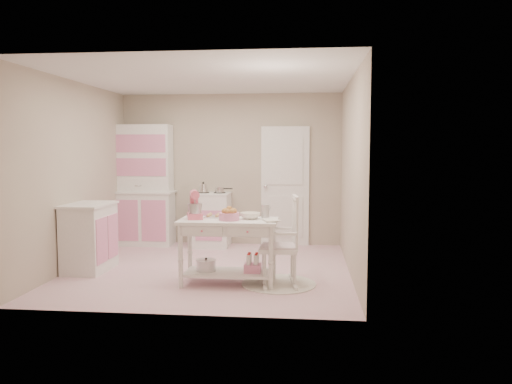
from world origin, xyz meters
TOP-DOWN VIEW (x-y plane):
  - room_shell at (0.00, 0.00)m, footprint 3.84×3.84m
  - door at (0.95, 1.87)m, footprint 0.82×0.05m
  - hutch at (-1.48, 1.66)m, footprint 1.06×0.50m
  - stove at (-0.28, 1.61)m, footprint 0.62×0.57m
  - base_cabinet at (-1.63, -0.22)m, footprint 0.54×0.84m
  - lace_rug at (0.98, -0.67)m, footprint 0.92×0.92m
  - rocking_chair at (0.98, -0.67)m, footprint 0.57×0.78m
  - work_table at (0.37, -0.70)m, footprint 1.20×0.60m
  - stand_mixer at (-0.05, -0.68)m, footprint 0.27×0.33m
  - cookie_tray at (0.22, -0.52)m, footprint 0.34×0.24m
  - bread_basket at (0.39, -0.75)m, footprint 0.25×0.25m
  - mixing_bowl at (0.63, -0.62)m, footprint 0.25×0.25m
  - metal_pitcher at (0.81, -0.54)m, footprint 0.10×0.10m
  - recipe_book at (0.82, -0.82)m, footprint 0.24×0.28m

SIDE VIEW (x-z plane):
  - lace_rug at x=0.98m, z-range 0.00..0.01m
  - work_table at x=0.37m, z-range 0.00..0.80m
  - stove at x=-0.28m, z-range 0.00..0.92m
  - base_cabinet at x=-1.63m, z-range 0.00..0.92m
  - rocking_chair at x=0.98m, z-range 0.00..1.10m
  - cookie_tray at x=0.22m, z-range 0.80..0.82m
  - recipe_book at x=0.82m, z-range 0.80..0.82m
  - mixing_bowl at x=0.63m, z-range 0.80..0.88m
  - bread_basket at x=0.39m, z-range 0.80..0.89m
  - metal_pitcher at x=0.81m, z-range 0.80..0.97m
  - stand_mixer at x=-0.05m, z-range 0.80..1.14m
  - door at x=0.95m, z-range 0.00..2.04m
  - hutch at x=-1.48m, z-range 0.00..2.08m
  - room_shell at x=0.00m, z-range 0.34..2.96m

